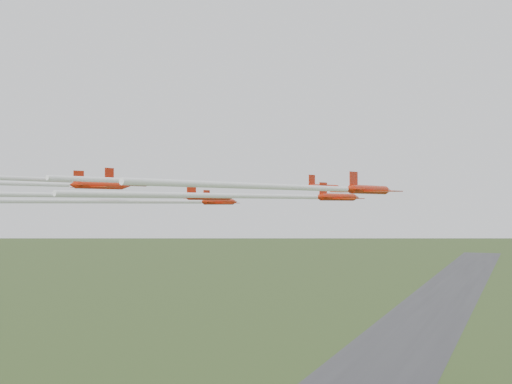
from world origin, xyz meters
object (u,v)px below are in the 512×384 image
at_px(jet_row2_left, 149,202).
at_px(jet_row3_left, 87,181).
at_px(jet_lead, 269,186).
at_px(jet_row2_right, 286,196).
at_px(jet_row3_right, 329,188).
at_px(jet_row3_mid, 157,196).

xyz_separation_m(jet_row2_left, jet_row3_left, (-10.38, -1.90, 3.28)).
bearing_deg(jet_lead, jet_row3_left, -122.48).
height_order(jet_lead, jet_row2_left, jet_lead).
height_order(jet_row2_left, jet_row3_left, jet_row3_left).
bearing_deg(jet_lead, jet_row2_left, -108.52).
bearing_deg(jet_row2_right, jet_row3_right, -37.08).
distance_m(jet_row2_left, jet_row2_right, 21.63).
bearing_deg(jet_row3_left, jet_lead, 51.76).
relative_size(jet_row2_left, jet_row3_right, 1.47).
distance_m(jet_row2_left, jet_row3_left, 11.05).
bearing_deg(jet_row3_mid, jet_row3_right, 9.81).
relative_size(jet_row2_right, jet_row3_mid, 1.24).
bearing_deg(jet_row2_right, jet_row3_mid, -119.95).
relative_size(jet_row2_left, jet_row3_left, 1.45).
bearing_deg(jet_row3_right, jet_row2_right, 140.55).
height_order(jet_lead, jet_row3_left, jet_row3_left).
xyz_separation_m(jet_row2_right, jet_row3_mid, (-14.20, -12.64, -0.02)).
relative_size(jet_lead, jet_row3_right, 1.46).
relative_size(jet_row2_left, jet_row2_right, 1.18).
bearing_deg(jet_row3_left, jet_row3_right, -4.11).
relative_size(jet_row2_right, jet_row3_right, 1.24).
relative_size(jet_lead, jet_row3_mid, 1.46).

